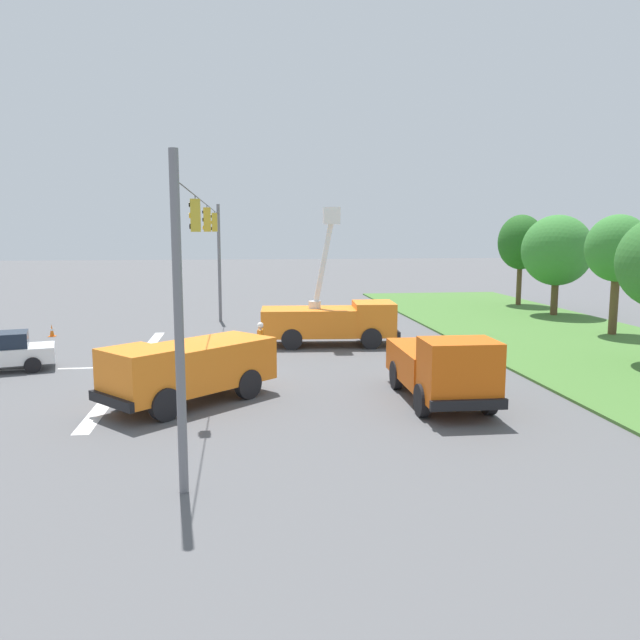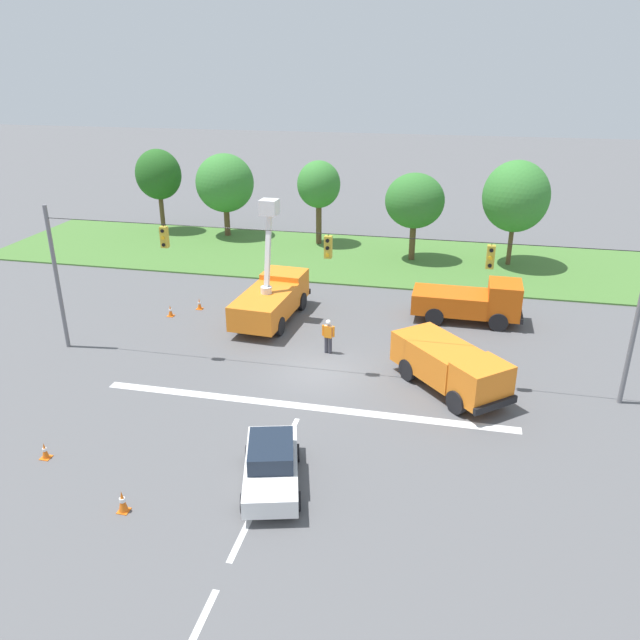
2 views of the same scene
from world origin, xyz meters
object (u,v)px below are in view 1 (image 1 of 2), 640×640
at_px(traffic_cone_mid_left, 329,325).
at_px(traffic_cone_mid_right, 303,322).
at_px(tree_far_west, 521,242).
at_px(traffic_cone_foreground_right, 52,331).
at_px(utility_truck_support_far, 189,367).
at_px(road_worker, 260,340).
at_px(utility_truck_bucket_lift, 331,318).
at_px(tree_centre, 618,249).
at_px(tree_west, 557,251).
at_px(utility_truck_support_near, 442,367).

bearing_deg(traffic_cone_mid_left, traffic_cone_mid_right, -130.63).
relative_size(tree_far_west, traffic_cone_foreground_right, 10.60).
distance_m(utility_truck_support_far, road_worker, 6.40).
relative_size(tree_far_west, traffic_cone_mid_right, 10.23).
relative_size(utility_truck_bucket_lift, utility_truck_support_far, 1.17).
bearing_deg(road_worker, tree_centre, 103.82).
distance_m(tree_far_west, tree_west, 5.76).
xyz_separation_m(tree_west, traffic_cone_foreground_right, (4.18, -30.50, -4.01)).
bearing_deg(traffic_cone_mid_left, traffic_cone_foreground_right, -89.19).
distance_m(utility_truck_support_near, traffic_cone_mid_left, 15.43).
relative_size(tree_centre, traffic_cone_foreground_right, 10.07).
bearing_deg(utility_truck_bucket_lift, tree_west, 117.90).
xyz_separation_m(tree_far_west, tree_west, (5.74, -0.19, -0.42)).
bearing_deg(utility_truck_support_near, traffic_cone_mid_right, -170.04).
distance_m(utility_truck_bucket_lift, traffic_cone_mid_left, 4.71).
distance_m(tree_west, traffic_cone_foreground_right, 31.04).
relative_size(tree_west, utility_truck_bucket_lift, 0.98).
height_order(utility_truck_bucket_lift, road_worker, utility_truck_bucket_lift).
bearing_deg(tree_far_west, traffic_cone_foreground_right, -72.09).
height_order(utility_truck_support_far, road_worker, utility_truck_support_far).
distance_m(tree_centre, utility_truck_support_far, 24.10).
distance_m(utility_truck_support_far, traffic_cone_foreground_right, 16.45).
relative_size(tree_far_west, traffic_cone_mid_left, 10.42).
height_order(tree_centre, utility_truck_bucket_lift, utility_truck_bucket_lift).
height_order(utility_truck_support_far, traffic_cone_foreground_right, utility_truck_support_far).
bearing_deg(utility_truck_support_near, tree_far_west, 150.41).
bearing_deg(utility_truck_support_near, tree_west, 143.99).
height_order(tree_west, utility_truck_support_near, tree_west).
distance_m(utility_truck_support_far, traffic_cone_mid_right, 16.43).
xyz_separation_m(tree_far_west, traffic_cone_mid_left, (9.71, -15.75, -4.42)).
distance_m(tree_centre, traffic_cone_mid_right, 17.45).
bearing_deg(road_worker, traffic_cone_foreground_right, -127.38).
relative_size(tree_far_west, utility_truck_support_far, 1.17).
relative_size(traffic_cone_foreground_right, traffic_cone_mid_right, 0.96).
height_order(tree_centre, traffic_cone_mid_left, tree_centre).
bearing_deg(utility_truck_support_far, tree_west, 129.61).
height_order(utility_truck_support_near, road_worker, utility_truck_support_near).
bearing_deg(traffic_cone_mid_right, tree_west, 99.38).
relative_size(tree_west, road_worker, 3.74).
xyz_separation_m(traffic_cone_mid_left, traffic_cone_mid_right, (-1.18, -1.37, 0.01)).
height_order(utility_truck_bucket_lift, utility_truck_support_near, utility_truck_bucket_lift).
distance_m(tree_west, utility_truck_support_near, 24.07).
xyz_separation_m(tree_west, utility_truck_support_far, (18.34, -22.17, -3.12)).
xyz_separation_m(utility_truck_bucket_lift, traffic_cone_foreground_right, (-4.35, -14.38, -1.02)).
bearing_deg(road_worker, utility_truck_bucket_lift, 137.69).
bearing_deg(tree_far_west, traffic_cone_mid_left, -58.34).
bearing_deg(tree_centre, tree_west, 174.35).
distance_m(utility_truck_bucket_lift, road_worker, 5.30).
relative_size(road_worker, traffic_cone_mid_right, 2.67).
bearing_deg(utility_truck_support_far, utility_truck_support_near, 83.27).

